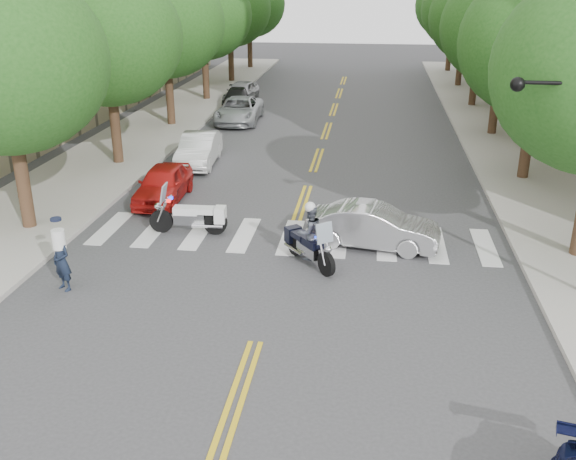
% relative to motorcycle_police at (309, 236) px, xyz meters
% --- Properties ---
extents(ground, '(140.00, 140.00, 0.00)m').
position_rel_motorcycle_police_xyz_m(ground, '(-0.78, -4.55, -0.87)').
color(ground, '#38383A').
rests_on(ground, ground).
extents(sidewalk_left, '(5.00, 60.00, 0.15)m').
position_rel_motorcycle_police_xyz_m(sidewalk_left, '(-10.28, 17.45, -0.79)').
color(sidewalk_left, '#9E9991').
rests_on(sidewalk_left, ground).
extents(sidewalk_right, '(5.00, 60.00, 0.15)m').
position_rel_motorcycle_police_xyz_m(sidewalk_right, '(8.72, 17.45, -0.79)').
color(sidewalk_right, '#9E9991').
rests_on(sidewalk_right, ground).
extents(tree_l_0, '(6.40, 6.40, 8.45)m').
position_rel_motorcycle_police_xyz_m(tree_l_0, '(-9.58, 1.45, 4.68)').
color(tree_l_0, '#382316').
rests_on(tree_l_0, ground).
extents(tree_l_1, '(6.40, 6.40, 8.45)m').
position_rel_motorcycle_police_xyz_m(tree_l_1, '(-9.58, 9.45, 4.68)').
color(tree_l_1, '#382316').
rests_on(tree_l_1, ground).
extents(tree_l_2, '(6.40, 6.40, 8.45)m').
position_rel_motorcycle_police_xyz_m(tree_l_2, '(-9.58, 17.45, 4.68)').
color(tree_l_2, '#382316').
rests_on(tree_l_2, ground).
extents(tree_l_3, '(6.40, 6.40, 8.45)m').
position_rel_motorcycle_police_xyz_m(tree_l_3, '(-9.58, 25.45, 4.68)').
color(tree_l_3, '#382316').
rests_on(tree_l_3, ground).
extents(tree_l_4, '(6.40, 6.40, 8.45)m').
position_rel_motorcycle_police_xyz_m(tree_l_4, '(-9.58, 33.45, 4.68)').
color(tree_l_4, '#382316').
rests_on(tree_l_4, ground).
extents(tree_l_5, '(6.40, 6.40, 8.45)m').
position_rel_motorcycle_police_xyz_m(tree_l_5, '(-9.58, 41.45, 4.68)').
color(tree_l_5, '#382316').
rests_on(tree_l_5, ground).
extents(tree_r_1, '(6.40, 6.40, 8.45)m').
position_rel_motorcycle_police_xyz_m(tree_r_1, '(8.02, 9.45, 4.68)').
color(tree_r_1, '#382316').
rests_on(tree_r_1, ground).
extents(tree_r_2, '(6.40, 6.40, 8.45)m').
position_rel_motorcycle_police_xyz_m(tree_r_2, '(8.02, 17.45, 4.68)').
color(tree_r_2, '#382316').
rests_on(tree_r_2, ground).
extents(tree_r_3, '(6.40, 6.40, 8.45)m').
position_rel_motorcycle_police_xyz_m(tree_r_3, '(8.02, 25.45, 4.68)').
color(tree_r_3, '#382316').
rests_on(tree_r_3, ground).
extents(tree_r_4, '(6.40, 6.40, 8.45)m').
position_rel_motorcycle_police_xyz_m(tree_r_4, '(8.02, 33.45, 4.68)').
color(tree_r_4, '#382316').
rests_on(tree_r_4, ground).
extents(tree_r_5, '(6.40, 6.40, 8.45)m').
position_rel_motorcycle_police_xyz_m(tree_r_5, '(8.02, 41.45, 4.68)').
color(tree_r_5, '#382316').
rests_on(tree_r_5, ground).
extents(motorcycle_police, '(1.70, 2.05, 1.96)m').
position_rel_motorcycle_police_xyz_m(motorcycle_police, '(0.00, 0.00, 0.00)').
color(motorcycle_police, black).
rests_on(motorcycle_police, ground).
extents(motorcycle_parked, '(2.61, 0.63, 1.68)m').
position_rel_motorcycle_police_xyz_m(motorcycle_parked, '(-3.97, 1.90, -0.29)').
color(motorcycle_parked, black).
rests_on(motorcycle_parked, ground).
extents(officer_standing, '(0.73, 0.66, 1.68)m').
position_rel_motorcycle_police_xyz_m(officer_standing, '(-6.43, -2.55, -0.03)').
color(officer_standing, black).
rests_on(officer_standing, ground).
extents(convertible, '(4.27, 2.07, 1.35)m').
position_rel_motorcycle_police_xyz_m(convertible, '(1.89, 1.56, -0.20)').
color(convertible, '#B2B3B4').
rests_on(convertible, ground).
extents(parked_car_a, '(1.74, 4.04, 1.36)m').
position_rel_motorcycle_police_xyz_m(parked_car_a, '(-6.02, 4.95, -0.19)').
color(parked_car_a, '#B41513').
rests_on(parked_car_a, ground).
extents(parked_car_b, '(1.78, 4.35, 1.40)m').
position_rel_motorcycle_police_xyz_m(parked_car_b, '(-5.98, 9.95, -0.17)').
color(parked_car_b, silver).
rests_on(parked_car_b, ground).
extents(parked_car_c, '(2.54, 5.17, 1.41)m').
position_rel_motorcycle_police_xyz_m(parked_car_c, '(-5.98, 18.95, -0.16)').
color(parked_car_c, '#9A9EA1').
rests_on(parked_car_c, ground).
extents(parked_car_d, '(2.05, 4.19, 1.17)m').
position_rel_motorcycle_police_xyz_m(parked_car_d, '(-7.08, 23.57, -0.28)').
color(parked_car_d, black).
rests_on(parked_car_d, ground).
extents(parked_car_e, '(2.04, 4.32, 1.43)m').
position_rel_motorcycle_police_xyz_m(parked_car_e, '(-7.08, 24.97, -0.16)').
color(parked_car_e, '#A3A3A8').
rests_on(parked_car_e, ground).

